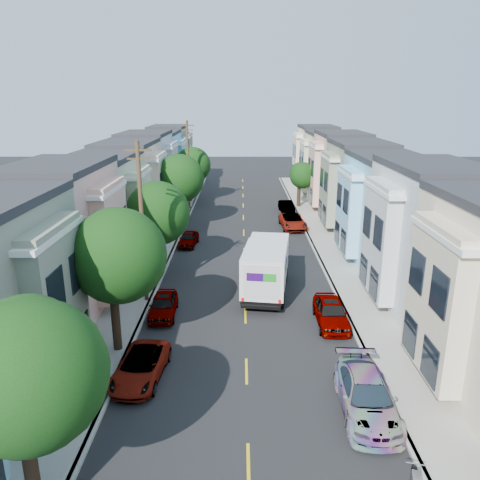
# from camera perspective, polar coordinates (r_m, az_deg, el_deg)

# --- Properties ---
(ground) EXTENTS (160.00, 160.00, 0.00)m
(ground) POSITION_cam_1_polar(r_m,az_deg,el_deg) (28.42, 0.66, -9.18)
(ground) COLOR black
(ground) RESTS_ON ground
(road_slab) EXTENTS (12.00, 70.00, 0.02)m
(road_slab) POSITION_cam_1_polar(r_m,az_deg,el_deg) (42.40, 0.48, -0.23)
(road_slab) COLOR black
(road_slab) RESTS_ON ground
(curb_left) EXTENTS (0.30, 70.00, 0.15)m
(curb_left) POSITION_cam_1_polar(r_m,az_deg,el_deg) (42.78, -7.65, -0.14)
(curb_left) COLOR gray
(curb_left) RESTS_ON ground
(curb_right) EXTENTS (0.30, 70.00, 0.15)m
(curb_right) POSITION_cam_1_polar(r_m,az_deg,el_deg) (42.85, 8.59, -0.15)
(curb_right) COLOR gray
(curb_right) RESTS_ON ground
(sidewalk_left) EXTENTS (2.60, 70.00, 0.15)m
(sidewalk_left) POSITION_cam_1_polar(r_m,az_deg,el_deg) (42.97, -9.37, -0.14)
(sidewalk_left) COLOR gray
(sidewalk_left) RESTS_ON ground
(sidewalk_right) EXTENTS (2.60, 70.00, 0.15)m
(sidewalk_right) POSITION_cam_1_polar(r_m,az_deg,el_deg) (43.06, 10.31, -0.15)
(sidewalk_right) COLOR gray
(sidewalk_right) RESTS_ON ground
(centerline) EXTENTS (0.12, 70.00, 0.01)m
(centerline) POSITION_cam_1_polar(r_m,az_deg,el_deg) (42.41, 0.48, -0.24)
(centerline) COLOR gold
(centerline) RESTS_ON ground
(townhouse_row_left) EXTENTS (5.00, 70.00, 8.50)m
(townhouse_row_left) POSITION_cam_1_polar(r_m,az_deg,el_deg) (43.78, -14.28, -0.22)
(townhouse_row_left) COLOR #87CEED
(townhouse_row_left) RESTS_ON ground
(townhouse_row_right) EXTENTS (5.00, 70.00, 8.50)m
(townhouse_row_right) POSITION_cam_1_polar(r_m,az_deg,el_deg) (43.92, 15.19, -0.24)
(townhouse_row_right) COLOR #87CEED
(townhouse_row_right) RESTS_ON ground
(tree_a) EXTENTS (4.39, 4.39, 7.23)m
(tree_a) POSITION_cam_1_polar(r_m,az_deg,el_deg) (14.96, -24.55, -14.82)
(tree_a) COLOR black
(tree_a) RESTS_ON ground
(tree_b) EXTENTS (4.70, 4.70, 7.54)m
(tree_b) POSITION_cam_1_polar(r_m,az_deg,el_deg) (23.42, -14.83, -1.91)
(tree_b) COLOR black
(tree_b) RESTS_ON ground
(tree_c) EXTENTS (4.58, 4.58, 6.93)m
(tree_c) POSITION_cam_1_polar(r_m,az_deg,el_deg) (33.93, -10.14, 3.21)
(tree_c) COLOR black
(tree_c) RESTS_ON ground
(tree_d) EXTENTS (4.70, 4.70, 7.41)m
(tree_d) POSITION_cam_1_polar(r_m,az_deg,el_deg) (46.02, -7.48, 7.42)
(tree_d) COLOR black
(tree_d) RESTS_ON ground
(tree_e) EXTENTS (4.39, 4.39, 6.84)m
(tree_e) POSITION_cam_1_polar(r_m,az_deg,el_deg) (58.57, -5.87, 9.08)
(tree_e) COLOR black
(tree_e) RESTS_ON ground
(tree_far_r) EXTENTS (3.10, 3.10, 5.37)m
(tree_far_r) POSITION_cam_1_polar(r_m,az_deg,el_deg) (55.81, 7.56, 7.76)
(tree_far_r) COLOR black
(tree_far_r) RESTS_ON ground
(utility_pole_near) EXTENTS (1.60, 0.26, 10.00)m
(utility_pole_near) POSITION_cam_1_polar(r_m,az_deg,el_deg) (29.12, -11.84, 1.93)
(utility_pole_near) COLOR #42301E
(utility_pole_near) RESTS_ON ground
(utility_pole_far) EXTENTS (1.60, 0.26, 10.00)m
(utility_pole_far) POSITION_cam_1_polar(r_m,az_deg,el_deg) (54.36, -6.33, 9.03)
(utility_pole_far) COLOR #42301E
(utility_pole_far) RESTS_ON ground
(fedex_truck) EXTENTS (2.70, 7.00, 3.36)m
(fedex_truck) POSITION_cam_1_polar(r_m,az_deg,el_deg) (31.04, 3.20, -3.13)
(fedex_truck) COLOR silver
(fedex_truck) RESTS_ON ground
(lead_sedan) EXTENTS (2.37, 4.72, 1.36)m
(lead_sedan) POSITION_cam_1_polar(r_m,az_deg,el_deg) (37.19, 4.02, -1.67)
(lead_sedan) COLOR black
(lead_sedan) RESTS_ON ground
(parked_left_b) EXTENTS (2.42, 4.58, 1.23)m
(parked_left_b) POSITION_cam_1_polar(r_m,az_deg,el_deg) (22.80, -12.03, -14.92)
(parked_left_b) COLOR black
(parked_left_b) RESTS_ON ground
(parked_left_c) EXTENTS (1.68, 4.08, 1.31)m
(parked_left_c) POSITION_cam_1_polar(r_m,az_deg,el_deg) (28.53, -9.32, -7.86)
(parked_left_c) COLOR #B4BCC4
(parked_left_c) RESTS_ON ground
(parked_left_d) EXTENTS (1.82, 3.90, 1.23)m
(parked_left_d) POSITION_cam_1_polar(r_m,az_deg,el_deg) (41.45, -6.30, 0.14)
(parked_left_d) COLOR #4F070F
(parked_left_d) RESTS_ON ground
(parked_right_a) EXTENTS (2.34, 5.19, 1.53)m
(parked_right_a) POSITION_cam_1_polar(r_m,az_deg,el_deg) (20.91, 15.15, -17.87)
(parked_right_a) COLOR #43494E
(parked_right_a) RESTS_ON ground
(parked_right_b) EXTENTS (1.79, 4.59, 1.48)m
(parked_right_b) POSITION_cam_1_polar(r_m,az_deg,el_deg) (27.59, 11.04, -8.65)
(parked_right_b) COLOR silver
(parked_right_b) RESTS_ON ground
(parked_right_c) EXTENTS (2.61, 5.13, 1.39)m
(parked_right_c) POSITION_cam_1_polar(r_m,az_deg,el_deg) (47.02, 6.43, 2.25)
(parked_right_c) COLOR black
(parked_right_c) RESTS_ON ground
(parked_right_d) EXTENTS (1.65, 4.02, 1.31)m
(parked_right_d) POSITION_cam_1_polar(r_m,az_deg,el_deg) (53.47, 5.68, 4.02)
(parked_right_d) COLOR #0F143B
(parked_right_d) RESTS_ON ground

